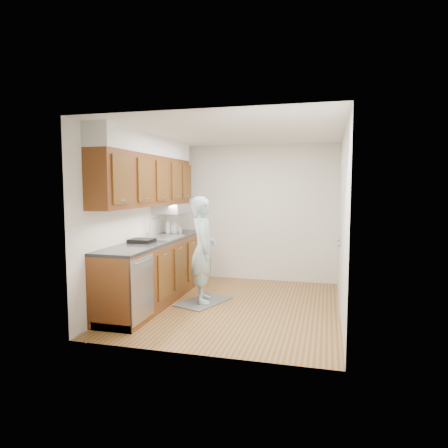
# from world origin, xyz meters

# --- Properties ---
(floor) EXTENTS (3.50, 3.50, 0.00)m
(floor) POSITION_xyz_m (0.00, 0.00, 0.00)
(floor) COLOR olive
(floor) RESTS_ON ground
(ceiling) EXTENTS (3.50, 3.50, 0.00)m
(ceiling) POSITION_xyz_m (0.00, 0.00, 2.50)
(ceiling) COLOR white
(ceiling) RESTS_ON wall_left
(wall_left) EXTENTS (0.02, 3.50, 2.50)m
(wall_left) POSITION_xyz_m (-1.50, 0.00, 1.25)
(wall_left) COLOR silver
(wall_left) RESTS_ON floor
(wall_right) EXTENTS (0.02, 3.50, 2.50)m
(wall_right) POSITION_xyz_m (1.50, 0.00, 1.25)
(wall_right) COLOR silver
(wall_right) RESTS_ON floor
(wall_back) EXTENTS (3.00, 0.02, 2.50)m
(wall_back) POSITION_xyz_m (0.00, 1.75, 1.25)
(wall_back) COLOR silver
(wall_back) RESTS_ON floor
(counter) EXTENTS (0.64, 2.80, 1.30)m
(counter) POSITION_xyz_m (-1.20, -0.00, 0.49)
(counter) COLOR brown
(counter) RESTS_ON floor
(upper_cabinets) EXTENTS (0.47, 2.80, 1.21)m
(upper_cabinets) POSITION_xyz_m (-1.33, 0.05, 1.95)
(upper_cabinets) COLOR brown
(upper_cabinets) RESTS_ON wall_left
(closet_door) EXTENTS (0.02, 1.22, 2.05)m
(closet_door) POSITION_xyz_m (1.49, 0.30, 1.02)
(closet_door) COLOR white
(closet_door) RESTS_ON wall_right
(floor_mat) EXTENTS (0.77, 0.98, 0.02)m
(floor_mat) POSITION_xyz_m (-0.48, 0.08, 0.01)
(floor_mat) COLOR slate
(floor_mat) RESTS_ON floor
(person) EXTENTS (0.60, 0.73, 1.79)m
(person) POSITION_xyz_m (-0.48, 0.08, 0.91)
(person) COLOR #A5C3C8
(person) RESTS_ON floor_mat
(soap_bottle_a) EXTENTS (0.14, 0.14, 0.27)m
(soap_bottle_a) POSITION_xyz_m (-1.33, 0.79, 1.07)
(soap_bottle_a) COLOR #B4BEC3
(soap_bottle_a) RESTS_ON counter
(soap_bottle_b) EXTENTS (0.10, 0.11, 0.21)m
(soap_bottle_b) POSITION_xyz_m (-1.22, 0.81, 1.05)
(soap_bottle_b) COLOR #B4BEC3
(soap_bottle_b) RESTS_ON counter
(soap_bottle_c) EXTENTS (0.17, 0.17, 0.16)m
(soap_bottle_c) POSITION_xyz_m (-1.25, 0.84, 1.02)
(soap_bottle_c) COLOR #B4BEC3
(soap_bottle_c) RESTS_ON counter
(steel_can) EXTENTS (0.09, 0.09, 0.13)m
(steel_can) POSITION_xyz_m (-1.09, 0.71, 1.01)
(steel_can) COLOR #A5A5AA
(steel_can) RESTS_ON counter
(dish_rack) EXTENTS (0.34, 0.29, 0.05)m
(dish_rack) POSITION_xyz_m (-1.27, -0.36, 0.97)
(dish_rack) COLOR black
(dish_rack) RESTS_ON counter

